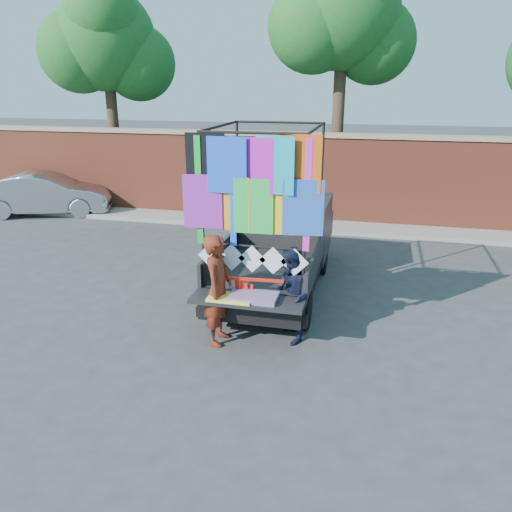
% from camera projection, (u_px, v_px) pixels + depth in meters
% --- Properties ---
extents(ground, '(90.00, 90.00, 0.00)m').
position_uv_depth(ground, '(233.00, 322.00, 8.72)').
color(ground, '#38383A').
rests_on(ground, ground).
extents(brick_wall, '(30.00, 0.45, 2.61)m').
position_uv_depth(brick_wall, '(297.00, 177.00, 14.71)').
color(brick_wall, '#9C442D').
rests_on(brick_wall, ground).
extents(curb, '(30.00, 1.20, 0.12)m').
position_uv_depth(curb, '(292.00, 224.00, 14.48)').
color(curb, gray).
rests_on(curb, ground).
extents(tree_left, '(4.20, 3.30, 7.05)m').
position_uv_depth(tree_left, '(105.00, 44.00, 15.92)').
color(tree_left, '#38281C').
rests_on(tree_left, ground).
extents(tree_mid, '(4.20, 3.30, 7.73)m').
position_uv_depth(tree_mid, '(344.00, 17.00, 14.07)').
color(tree_mid, '#38281C').
rests_on(tree_mid, ground).
extents(pickup_truck, '(2.08, 5.23, 3.30)m').
position_uv_depth(pickup_truck, '(282.00, 242.00, 10.31)').
color(pickup_truck, black).
rests_on(pickup_truck, ground).
extents(sedan, '(4.19, 2.60, 1.30)m').
position_uv_depth(sedan, '(46.00, 194.00, 15.65)').
color(sedan, '#A6A9AD').
rests_on(sedan, ground).
extents(woman, '(0.43, 0.66, 1.80)m').
position_uv_depth(woman, '(218.00, 290.00, 7.77)').
color(woman, maroon).
rests_on(woman, ground).
extents(man, '(0.87, 0.94, 1.56)m').
position_uv_depth(man, '(291.00, 296.00, 7.86)').
color(man, '#141932').
rests_on(man, ground).
extents(streamer_bundle, '(0.91, 0.11, 0.63)m').
position_uv_depth(streamer_bundle, '(248.00, 290.00, 7.81)').
color(streamer_bundle, red).
rests_on(streamer_bundle, ground).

